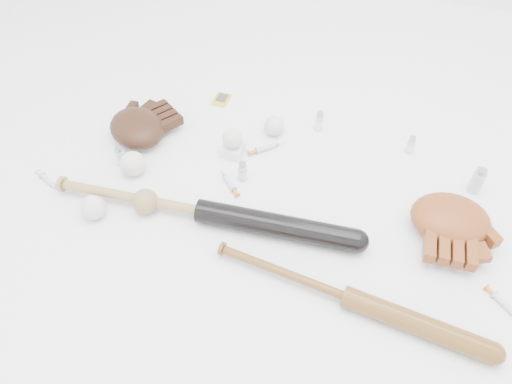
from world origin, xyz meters
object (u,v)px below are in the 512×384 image
(bat_dark, at_px, (201,211))
(bat_wood, at_px, (346,297))
(glove_dark, at_px, (137,127))
(pedestal, at_px, (233,150))

(bat_dark, height_order, bat_wood, bat_dark)
(glove_dark, relative_size, pedestal, 3.75)
(bat_wood, bearing_deg, bat_dark, 169.22)
(bat_dark, bearing_deg, glove_dark, 138.04)
(pedestal, bearing_deg, glove_dark, -176.07)
(bat_wood, xyz_separation_m, glove_dark, (-0.82, 0.42, 0.02))
(bat_dark, xyz_separation_m, glove_dark, (-0.35, 0.27, 0.01))
(glove_dark, bearing_deg, bat_wood, 7.43)
(bat_dark, distance_m, bat_wood, 0.49)
(bat_dark, xyz_separation_m, pedestal, (-0.01, 0.29, -0.02))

